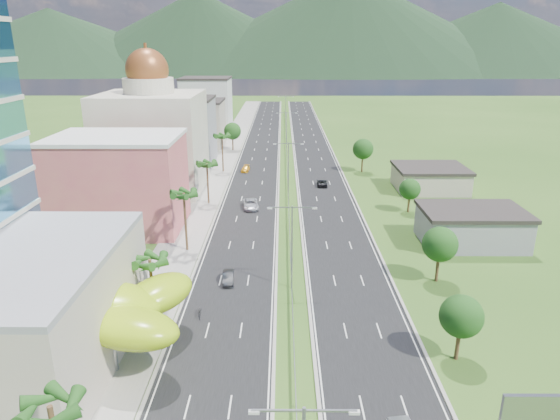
{
  "coord_description": "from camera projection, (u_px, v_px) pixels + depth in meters",
  "views": [
    {
      "loc": [
        -1.2,
        -47.09,
        29.72
      ],
      "look_at": [
        -1.53,
        20.29,
        7.0
      ],
      "focal_mm": 32.0,
      "sensor_mm": 36.0,
      "label": 1
    }
  ],
  "objects": [
    {
      "name": "car_yellow_far_left",
      "position": [
        246.0,
        169.0,
        120.58
      ],
      "size": [
        2.15,
        4.48,
        1.26
      ],
      "primitive_type": "imported",
      "rotation": [
        0.0,
        0.0,
        -0.09
      ],
      "color": "gold",
      "rests_on": "road_left"
    },
    {
      "name": "streetlight_median_b",
      "position": [
        292.0,
        239.0,
        61.43
      ],
      "size": [
        6.04,
        0.25,
        11.0
      ],
      "color": "gray",
      "rests_on": "ground"
    },
    {
      "name": "road_left",
      "position": [
        260.0,
        154.0,
        139.42
      ],
      "size": [
        11.0,
        260.0,
        0.04
      ],
      "primitive_type": "cube",
      "color": "black",
      "rests_on": "ground"
    },
    {
      "name": "palm_tree_a",
      "position": [
        51.0,
        413.0,
        30.77
      ],
      "size": [
        3.6,
        3.6,
        9.1
      ],
      "color": "#47301C",
      "rests_on": "ground"
    },
    {
      "name": "palm_tree_b",
      "position": [
        150.0,
        263.0,
        53.82
      ],
      "size": [
        3.6,
        3.6,
        8.1
      ],
      "color": "#47301C",
      "rests_on": "ground"
    },
    {
      "name": "pink_shophouse",
      "position": [
        120.0,
        184.0,
        82.17
      ],
      "size": [
        20.0,
        15.0,
        15.0
      ],
      "primitive_type": "cube",
      "color": "#C6515F",
      "rests_on": "ground"
    },
    {
      "name": "midrise_beige",
      "position": [
        196.0,
        124.0,
        148.81
      ],
      "size": [
        16.0,
        15.0,
        13.0
      ],
      "primitive_type": "cube",
      "color": "#BDAD9B",
      "rests_on": "ground"
    },
    {
      "name": "streetlight_median_c",
      "position": [
        288.0,
        164.0,
        99.33
      ],
      "size": [
        6.04,
        0.25,
        11.0
      ],
      "color": "gray",
      "rests_on": "ground"
    },
    {
      "name": "shed_far",
      "position": [
        430.0,
        179.0,
        105.39
      ],
      "size": [
        14.0,
        12.0,
        4.4
      ],
      "primitive_type": "cube",
      "color": "#BDAD9B",
      "rests_on": "ground"
    },
    {
      "name": "mountain_ridge",
      "position": [
        346.0,
        75.0,
        480.23
      ],
      "size": [
        860.0,
        140.0,
        90.0
      ],
      "primitive_type": null,
      "color": "black",
      "rests_on": "ground"
    },
    {
      "name": "leafy_tree_rb",
      "position": [
        440.0,
        244.0,
        63.74
      ],
      "size": [
        4.55,
        4.55,
        7.47
      ],
      "color": "#47301C",
      "rests_on": "ground"
    },
    {
      "name": "domed_building",
      "position": [
        153.0,
        136.0,
        102.73
      ],
      "size": [
        20.0,
        20.0,
        28.7
      ],
      "color": "#BCB59C",
      "rests_on": "ground"
    },
    {
      "name": "sidewalk_left",
      "position": [
        226.0,
        154.0,
        139.45
      ],
      "size": [
        7.0,
        260.0,
        0.12
      ],
      "primitive_type": "cube",
      "color": "gray",
      "rests_on": "ground"
    },
    {
      "name": "median_guardrail",
      "position": [
        287.0,
        167.0,
        122.13
      ],
      "size": [
        0.1,
        216.06,
        0.76
      ],
      "color": "gray",
      "rests_on": "ground"
    },
    {
      "name": "leafy_tree_rc",
      "position": [
        410.0,
        189.0,
        90.51
      ],
      "size": [
        3.85,
        3.85,
        6.33
      ],
      "color": "#47301C",
      "rests_on": "ground"
    },
    {
      "name": "lime_canopy",
      "position": [
        90.0,
        308.0,
        48.81
      ],
      "size": [
        18.0,
        15.0,
        7.4
      ],
      "color": "#93B912",
      "rests_on": "ground"
    },
    {
      "name": "palm_tree_c",
      "position": [
        184.0,
        196.0,
        72.31
      ],
      "size": [
        3.6,
        3.6,
        9.6
      ],
      "color": "#47301C",
      "rests_on": "ground"
    },
    {
      "name": "streetlight_median_e",
      "position": [
        286.0,
        107.0,
        184.61
      ],
      "size": [
        6.04,
        0.25,
        11.0
      ],
      "color": "gray",
      "rests_on": "ground"
    },
    {
      "name": "ground",
      "position": [
        293.0,
        331.0,
        54.11
      ],
      "size": [
        500.0,
        500.0,
        0.0
      ],
      "primitive_type": "plane",
      "color": "#2D5119",
      "rests_on": "ground"
    },
    {
      "name": "billboard",
      "position": [
        537.0,
        416.0,
        35.56
      ],
      "size": [
        5.2,
        0.35,
        6.2
      ],
      "color": "gray",
      "rests_on": "ground"
    },
    {
      "name": "road_right",
      "position": [
        313.0,
        154.0,
        139.35
      ],
      "size": [
        11.0,
        260.0,
        0.04
      ],
      "primitive_type": "cube",
      "color": "black",
      "rests_on": "ground"
    },
    {
      "name": "car_dark_left",
      "position": [
        228.0,
        277.0,
        64.82
      ],
      "size": [
        1.74,
        4.12,
        1.32
      ],
      "primitive_type": "imported",
      "rotation": [
        0.0,
        0.0,
        0.09
      ],
      "color": "black",
      "rests_on": "road_left"
    },
    {
      "name": "palm_tree_e",
      "position": [
        222.0,
        138.0,
        117.86
      ],
      "size": [
        3.6,
        3.6,
        9.4
      ],
      "color": "#47301C",
      "rests_on": "ground"
    },
    {
      "name": "midrise_white",
      "position": [
        207.0,
        106.0,
        169.8
      ],
      "size": [
        16.0,
        15.0,
        18.0
      ],
      "primitive_type": "cube",
      "color": "silver",
      "rests_on": "ground"
    },
    {
      "name": "motorcycle",
      "position": [
        200.0,
        311.0,
        56.78
      ],
      "size": [
        0.88,
        2.16,
        1.34
      ],
      "primitive_type": "imported",
      "rotation": [
        0.0,
        0.0,
        0.12
      ],
      "color": "black",
      "rests_on": "road_left"
    },
    {
      "name": "palm_tree_d",
      "position": [
        207.0,
        166.0,
        94.41
      ],
      "size": [
        3.6,
        3.6,
        8.6
      ],
      "color": "#47301C",
      "rests_on": "ground"
    },
    {
      "name": "car_silver_mid_left",
      "position": [
        251.0,
        204.0,
        93.67
      ],
      "size": [
        3.39,
        6.12,
        1.62
      ],
      "primitive_type": "imported",
      "rotation": [
        0.0,
        0.0,
        0.13
      ],
      "color": "#B7B9C0",
      "rests_on": "road_left"
    },
    {
      "name": "midrise_grey",
      "position": [
        182.0,
        132.0,
        127.48
      ],
      "size": [
        16.0,
        15.0,
        16.0
      ],
      "primitive_type": "cube",
      "color": "gray",
      "rests_on": "ground"
    },
    {
      "name": "streetlight_median_d",
      "position": [
        287.0,
        127.0,
        141.97
      ],
      "size": [
        6.04,
        0.25,
        11.0
      ],
      "color": "gray",
      "rests_on": "ground"
    },
    {
      "name": "leafy_tree_rd",
      "position": [
        363.0,
        149.0,
        118.57
      ],
      "size": [
        4.9,
        4.9,
        8.05
      ],
      "color": "#47301C",
      "rests_on": "ground"
    },
    {
      "name": "leafy_tree_lfar",
      "position": [
        232.0,
        131.0,
        142.42
      ],
      "size": [
        4.9,
        4.9,
        8.05
      ],
      "color": "#47301C",
      "rests_on": "ground"
    },
    {
      "name": "shed_near",
      "position": [
        471.0,
        228.0,
        76.87
      ],
      "size": [
        15.0,
        10.0,
        5.0
      ],
      "primitive_type": "cube",
      "color": "gray",
      "rests_on": "ground"
    },
    {
      "name": "leafy_tree_ra",
      "position": [
        461.0,
        316.0,
        47.77
      ],
      "size": [
        4.2,
        4.2,
        6.9
      ],
      "color": "#47301C",
      "rests_on": "ground"
    },
    {
      "name": "car_dark_far_right",
      "position": [
        322.0,
        183.0,
        108.48
      ],
      "size": [
        2.3,
        4.71,
        1.29
      ],
      "primitive_type": "imported",
      "rotation": [
        0.0,
        0.0,
        3.11
      ],
      "color": "black",
      "rests_on": "road_right"
    }
  ]
}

